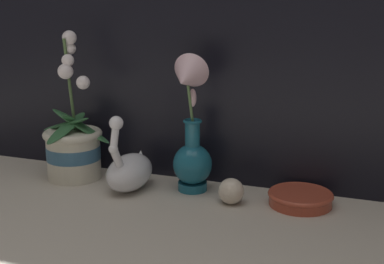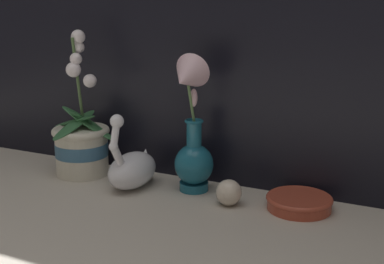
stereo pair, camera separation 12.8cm
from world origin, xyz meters
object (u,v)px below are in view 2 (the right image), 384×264
at_px(glass_sphere, 229,192).
at_px(swan_figurine, 132,168).
at_px(orchid_potted_plant, 81,142).
at_px(amber_dish, 299,202).
at_px(blue_vase, 192,137).

bearing_deg(glass_sphere, swan_figurine, 178.94).
bearing_deg(glass_sphere, orchid_potted_plant, 175.56).
xyz_separation_m(orchid_potted_plant, glass_sphere, (0.45, -0.03, -0.06)).
distance_m(swan_figurine, amber_dish, 0.43).
bearing_deg(amber_dish, glass_sphere, -163.25).
height_order(glass_sphere, amber_dish, glass_sphere).
height_order(orchid_potted_plant, swan_figurine, orchid_potted_plant).
bearing_deg(swan_figurine, glass_sphere, -1.06).
relative_size(orchid_potted_plant, amber_dish, 2.56).
xyz_separation_m(blue_vase, amber_dish, (0.27, 0.01, -0.12)).
bearing_deg(glass_sphere, amber_dish, 16.75).
bearing_deg(blue_vase, swan_figurine, -166.57).
bearing_deg(blue_vase, orchid_potted_plant, -178.94).
xyz_separation_m(swan_figurine, blue_vase, (0.15, 0.04, 0.09)).
xyz_separation_m(orchid_potted_plant, amber_dish, (0.60, 0.01, -0.07)).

